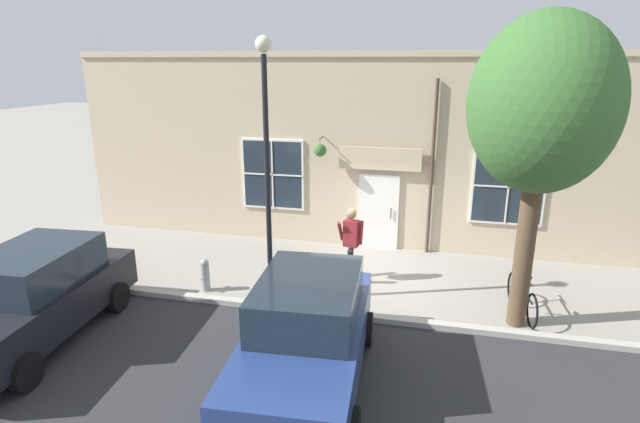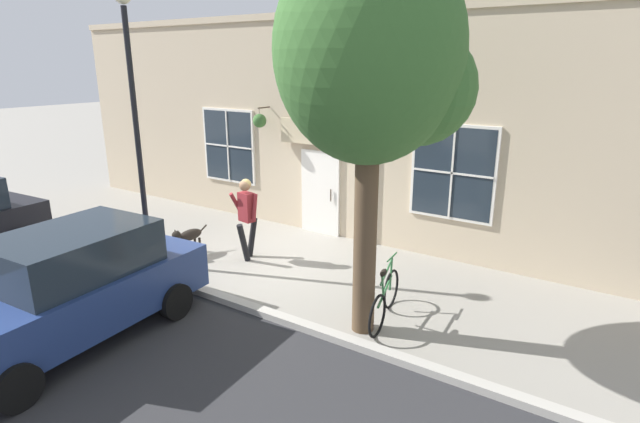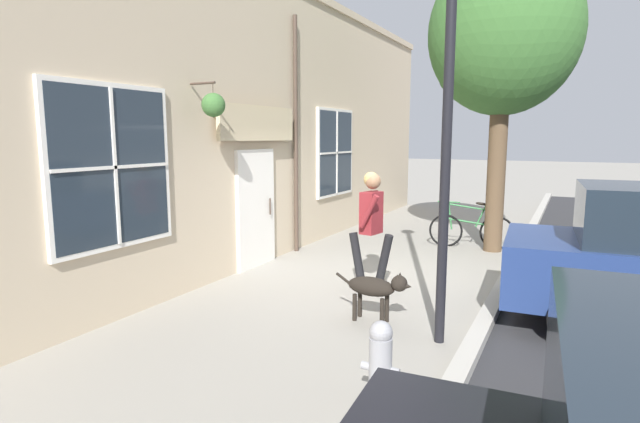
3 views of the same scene
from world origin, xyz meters
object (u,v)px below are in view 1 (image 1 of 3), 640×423
fire_hydrant (205,274)px  parked_car_nearest_curb (33,296)px  street_lamp (266,140)px  pedestrian_walking (351,237)px  leaning_bicycle (522,297)px  parked_car_mid_block (307,333)px  dog_on_leash (293,267)px  street_tree_by_curb (546,111)px

fire_hydrant → parked_car_nearest_curb: bearing=-39.1°
street_lamp → fire_hydrant: size_ratio=7.15×
pedestrian_walking → leaning_bicycle: bearing=77.7°
pedestrian_walking → parked_car_mid_block: pedestrian_walking is taller
parked_car_nearest_curb → leaning_bicycle: bearing=109.2°
parked_car_nearest_curb → dog_on_leash: bearing=130.2°
pedestrian_walking → street_tree_by_curb: street_tree_by_curb is taller
pedestrian_walking → fire_hydrant: pedestrian_walking is taller
street_tree_by_curb → leaning_bicycle: street_tree_by_curb is taller
street_tree_by_curb → fire_hydrant: (0.12, -6.78, -3.80)m
street_lamp → leaning_bicycle: bearing=96.8°
parked_car_nearest_curb → street_lamp: (-2.51, 3.75, 2.66)m
dog_on_leash → parked_car_nearest_curb: 5.25m
pedestrian_walking → parked_car_nearest_curb: pedestrian_walking is taller
pedestrian_walking → fire_hydrant: bearing=-67.2°
parked_car_mid_block → street_lamp: (-2.60, -1.50, 2.66)m
fire_hydrant → street_tree_by_curb: bearing=91.0°
pedestrian_walking → street_lamp: size_ratio=0.33×
dog_on_leash → parked_car_mid_block: (3.47, 1.26, 0.43)m
street_tree_by_curb → leaning_bicycle: size_ratio=3.44×
fire_hydrant → street_lamp: bearing=85.6°
dog_on_leash → leaning_bicycle: 5.00m
street_tree_by_curb → street_lamp: size_ratio=1.07×
dog_on_leash → parked_car_nearest_curb: bearing=-49.8°
parked_car_nearest_curb → street_lamp: 5.24m
parked_car_nearest_curb → fire_hydrant: bearing=140.9°
parked_car_nearest_curb → fire_hydrant: parked_car_nearest_curb is taller
street_tree_by_curb → parked_car_mid_block: bearing=-52.2°
parked_car_mid_block → street_lamp: street_lamp is taller
dog_on_leash → leaning_bicycle: bearing=87.2°
parked_car_mid_block → street_tree_by_curb: bearing=127.8°
street_tree_by_curb → pedestrian_walking: bearing=-108.0°
leaning_bicycle → street_lamp: 6.15m
street_tree_by_curb → street_lamp: (0.25, -5.17, -0.66)m
pedestrian_walking → street_tree_by_curb: bearing=72.0°
parked_car_mid_block → fire_hydrant: (-2.72, -3.11, -0.48)m
pedestrian_walking → parked_car_mid_block: size_ratio=0.41×
pedestrian_walking → parked_car_mid_block: (4.03, -0.01, -0.22)m
street_tree_by_curb → fire_hydrant: bearing=-89.0°
leaning_bicycle → fire_hydrant: 6.87m
pedestrian_walking → parked_car_nearest_curb: size_ratio=0.41×
street_lamp → fire_hydrant: (-0.12, -1.61, -3.14)m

